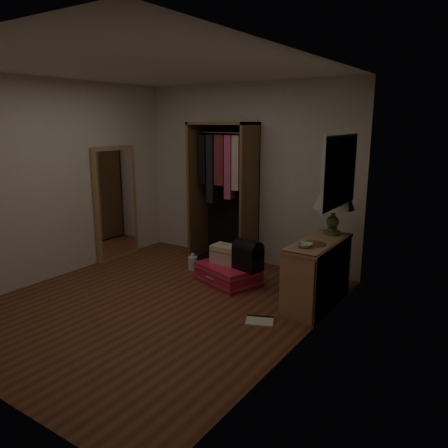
# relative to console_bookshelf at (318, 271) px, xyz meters

# --- Properties ---
(ground) EXTENTS (4.00, 4.00, 0.00)m
(ground) POSITION_rel_console_bookshelf_xyz_m (-1.54, -1.03, -0.39)
(ground) COLOR #5A2C19
(ground) RESTS_ON ground
(room_walls) EXTENTS (3.52, 4.02, 2.60)m
(room_walls) POSITION_rel_console_bookshelf_xyz_m (-1.46, -0.98, 1.11)
(room_walls) COLOR beige
(room_walls) RESTS_ON ground
(console_bookshelf) EXTENTS (0.42, 1.12, 0.75)m
(console_bookshelf) POSITION_rel_console_bookshelf_xyz_m (0.00, 0.00, 0.00)
(console_bookshelf) COLOR #A77551
(console_bookshelf) RESTS_ON ground
(open_wardrobe) EXTENTS (0.95, 0.50, 2.05)m
(open_wardrobe) POSITION_rel_console_bookshelf_xyz_m (-1.76, 0.74, 0.82)
(open_wardrobe) COLOR brown
(open_wardrobe) RESTS_ON ground
(floor_mirror) EXTENTS (0.06, 0.80, 1.70)m
(floor_mirror) POSITION_rel_console_bookshelf_xyz_m (-3.24, -0.03, 0.46)
(floor_mirror) COLOR #9D7A4C
(floor_mirror) RESTS_ON ground
(pink_suitcase) EXTENTS (0.93, 0.79, 0.24)m
(pink_suitcase) POSITION_rel_console_bookshelf_xyz_m (-1.22, -0.00, -0.27)
(pink_suitcase) COLOR red
(pink_suitcase) RESTS_ON ground
(train_case) EXTENTS (0.36, 0.25, 0.26)m
(train_case) POSITION_rel_console_bookshelf_xyz_m (-1.30, 0.04, -0.03)
(train_case) COLOR #C5B697
(train_case) RESTS_ON pink_suitcase
(black_bag) EXTENTS (0.39, 0.30, 0.38)m
(black_bag) POSITION_rel_console_bookshelf_xyz_m (-0.93, -0.01, 0.04)
(black_bag) COLOR black
(black_bag) RESTS_ON pink_suitcase
(table_lamp) EXTENTS (0.62, 0.62, 0.60)m
(table_lamp) POSITION_rel_console_bookshelf_xyz_m (0.00, 0.39, 0.79)
(table_lamp) COLOR #454F26
(table_lamp) RESTS_ON console_bookshelf
(brass_tray) EXTENTS (0.32, 0.32, 0.01)m
(brass_tray) POSITION_rel_console_bookshelf_xyz_m (0.00, -0.16, 0.36)
(brass_tray) COLOR olive
(brass_tray) RESTS_ON console_bookshelf
(ceramic_bowl) EXTENTS (0.18, 0.18, 0.04)m
(ceramic_bowl) POSITION_rel_console_bookshelf_xyz_m (-0.05, -0.32, 0.38)
(ceramic_bowl) COLOR #A1C1A2
(ceramic_bowl) RESTS_ON console_bookshelf
(white_jug) EXTENTS (0.17, 0.17, 0.23)m
(white_jug) POSITION_rel_console_bookshelf_xyz_m (-1.92, 0.15, -0.30)
(white_jug) COLOR silver
(white_jug) RESTS_ON ground
(floor_book) EXTENTS (0.36, 0.33, 0.03)m
(floor_book) POSITION_rel_console_bookshelf_xyz_m (-0.31, -0.78, -0.38)
(floor_book) COLOR beige
(floor_book) RESTS_ON ground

